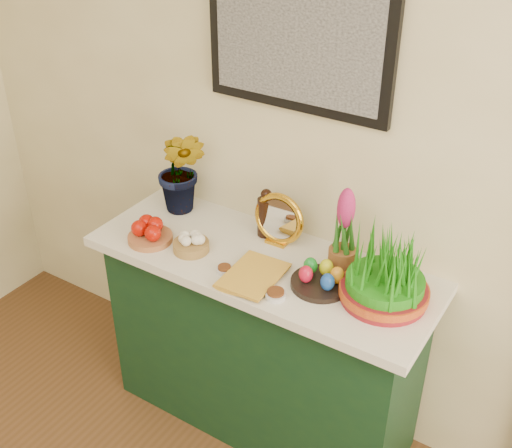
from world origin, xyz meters
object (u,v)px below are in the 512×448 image
at_px(mirror, 279,220).
at_px(book, 231,268).
at_px(hyacinth_green, 181,157).
at_px(sideboard, 262,346).
at_px(wheatgrass_sabzeh, 386,273).

height_order(mirror, book, mirror).
bearing_deg(hyacinth_green, sideboard, -24.96).
distance_m(sideboard, wheatgrass_sabzeh, 0.77).
bearing_deg(sideboard, hyacinth_green, 165.66).
bearing_deg(mirror, book, -99.86).
bearing_deg(mirror, sideboard, -87.42).
xyz_separation_m(sideboard, book, (-0.05, -0.14, 0.48)).
distance_m(hyacinth_green, mirror, 0.50).
xyz_separation_m(book, wheatgrass_sabzeh, (0.55, 0.15, 0.10)).
relative_size(hyacinth_green, mirror, 2.34).
relative_size(hyacinth_green, book, 2.02).
bearing_deg(hyacinth_green, mirror, -10.12).
height_order(sideboard, book, book).
relative_size(sideboard, mirror, 5.88).
bearing_deg(mirror, hyacinth_green, -179.51).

